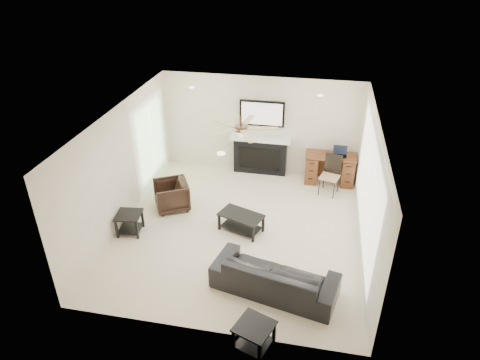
# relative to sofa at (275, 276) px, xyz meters

# --- Properties ---
(room_shell) EXTENTS (5.50, 5.54, 2.52)m
(room_shell) POSITION_rel_sofa_xyz_m (-0.75, 1.73, 1.37)
(room_shell) COLOR beige
(room_shell) RESTS_ON ground
(sofa) EXTENTS (2.28, 1.29, 0.63)m
(sofa) POSITION_rel_sofa_xyz_m (0.00, 0.00, 0.00)
(sofa) COLOR black
(sofa) RESTS_ON ground
(armchair) EXTENTS (0.98, 0.98, 0.67)m
(armchair) POSITION_rel_sofa_xyz_m (-2.60, 2.15, 0.02)
(armchair) COLOR black
(armchair) RESTS_ON ground
(coffee_table) EXTENTS (1.02, 0.78, 0.40)m
(coffee_table) POSITION_rel_sofa_xyz_m (-0.90, 1.60, -0.11)
(coffee_table) COLOR black
(coffee_table) RESTS_ON ground
(end_table_near) EXTENTS (0.67, 0.67, 0.45)m
(end_table_near) POSITION_rel_sofa_xyz_m (-0.15, -1.25, -0.09)
(end_table_near) COLOR black
(end_table_near) RESTS_ON ground
(end_table_left) EXTENTS (0.56, 0.56, 0.45)m
(end_table_left) POSITION_rel_sofa_xyz_m (-3.15, 1.10, -0.09)
(end_table_left) COLOR black
(end_table_left) RESTS_ON ground
(fireplace_unit) EXTENTS (1.52, 0.34, 1.91)m
(fireplace_unit) POSITION_rel_sofa_xyz_m (-0.91, 4.23, 0.64)
(fireplace_unit) COLOR black
(fireplace_unit) RESTS_ON ground
(desk) EXTENTS (1.22, 0.56, 0.76)m
(desk) POSITION_rel_sofa_xyz_m (0.86, 4.03, 0.07)
(desk) COLOR #442511
(desk) RESTS_ON ground
(desk_chair) EXTENTS (0.53, 0.54, 0.97)m
(desk_chair) POSITION_rel_sofa_xyz_m (0.86, 3.48, 0.17)
(desk_chair) COLOR black
(desk_chair) RESTS_ON ground
(laptop) EXTENTS (0.33, 0.24, 0.23)m
(laptop) POSITION_rel_sofa_xyz_m (1.06, 4.01, 0.56)
(laptop) COLOR black
(laptop) RESTS_ON desk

